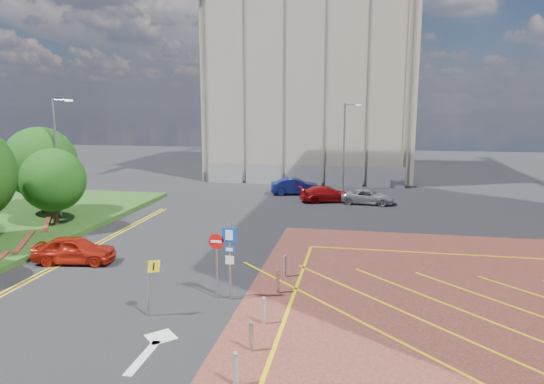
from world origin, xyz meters
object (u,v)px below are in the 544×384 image
(warning_sign, at_px, (151,281))
(car_red_left, at_px, (74,250))
(car_blue_back, at_px, (295,186))
(tree_d, at_px, (40,163))
(lamp_back, at_px, (345,143))
(car_silver_back, at_px, (368,197))
(tree_c, at_px, (53,180))
(lamp_left_far, at_px, (58,154))
(car_red_back, at_px, (327,194))
(sign_cluster, at_px, (225,254))

(warning_sign, relative_size, car_red_left, 0.56)
(car_red_left, relative_size, car_blue_back, 0.92)
(tree_d, bearing_deg, lamp_back, 36.09)
(car_silver_back, bearing_deg, tree_c, 126.54)
(tree_c, xyz_separation_m, lamp_back, (17.58, 18.00, 1.17))
(tree_c, bearing_deg, car_silver_back, 31.00)
(lamp_left_far, relative_size, car_silver_back, 1.92)
(car_blue_back, bearing_deg, car_red_back, -146.93)
(lamp_back, height_order, car_red_left, lamp_back)
(lamp_back, xyz_separation_m, car_red_left, (-12.56, -23.91, -3.67))
(lamp_left_far, height_order, car_red_left, lamp_left_far)
(car_red_back, xyz_separation_m, car_silver_back, (3.30, -0.23, -0.07))
(sign_cluster, distance_m, car_blue_back, 23.95)
(lamp_back, xyz_separation_m, car_silver_back, (2.14, -6.15, -3.78))
(sign_cluster, xyz_separation_m, warning_sign, (-2.25, -2.10, -0.52))
(sign_cluster, bearing_deg, lamp_back, 82.03)
(tree_d, xyz_separation_m, sign_cluster, (16.80, -12.02, -1.92))
(tree_c, relative_size, car_red_back, 1.10)
(tree_c, bearing_deg, lamp_left_far, 114.71)
(tree_c, relative_size, warning_sign, 2.18)
(warning_sign, relative_size, car_silver_back, 0.54)
(warning_sign, xyz_separation_m, car_silver_back, (8.18, 22.97, -0.85))
(warning_sign, bearing_deg, car_red_back, 78.13)
(lamp_left_far, xyz_separation_m, car_red_left, (5.94, -7.91, -3.97))
(tree_d, height_order, warning_sign, tree_d)
(car_red_left, relative_size, car_silver_back, 0.97)
(car_red_left, height_order, car_blue_back, car_blue_back)
(lamp_left_far, xyz_separation_m, warning_sign, (12.46, -13.12, -3.23))
(sign_cluster, height_order, car_red_back, sign_cluster)
(lamp_left_far, height_order, car_blue_back, lamp_left_far)
(lamp_back, bearing_deg, car_red_back, -101.09)
(car_blue_back, xyz_separation_m, car_red_back, (2.99, -2.82, -0.07))
(tree_c, xyz_separation_m, car_red_back, (16.42, 12.08, -2.55))
(lamp_back, bearing_deg, car_silver_back, -70.78)
(lamp_left_far, bearing_deg, tree_d, 154.32)
(lamp_left_far, bearing_deg, car_silver_back, 25.51)
(sign_cluster, height_order, car_silver_back, sign_cluster)
(sign_cluster, relative_size, car_red_left, 0.79)
(tree_c, distance_m, warning_sign, 16.12)
(tree_d, distance_m, car_red_back, 21.68)
(tree_c, bearing_deg, warning_sign, -43.92)
(warning_sign, bearing_deg, car_silver_back, 70.40)
(sign_cluster, xyz_separation_m, car_blue_back, (-0.36, 23.92, -1.23))
(tree_d, bearing_deg, car_blue_back, 35.91)
(lamp_back, xyz_separation_m, warning_sign, (-6.04, -29.12, -2.93))
(car_red_left, bearing_deg, car_silver_back, -47.73)
(tree_c, xyz_separation_m, car_silver_back, (19.72, 11.85, -2.61))
(tree_d, xyz_separation_m, car_red_left, (8.02, -8.91, -3.18))
(warning_sign, relative_size, car_blue_back, 0.51)
(tree_d, bearing_deg, sign_cluster, -35.58)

